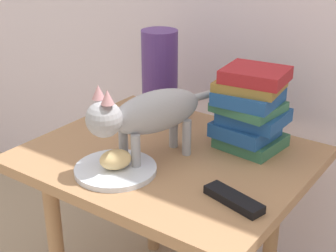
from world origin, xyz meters
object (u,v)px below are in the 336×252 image
object	(u,v)px
bread_roll	(116,159)
book_stack	(250,109)
tv_remote	(234,199)
side_table	(168,178)
cat	(147,114)
green_vase	(160,76)
plate	(116,170)

from	to	relation	value
bread_roll	book_stack	bearing A→B (deg)	58.38
bread_roll	tv_remote	distance (m)	0.31
side_table	cat	xyz separation A→B (m)	(-0.02, -0.07, 0.21)
side_table	green_vase	xyz separation A→B (m)	(-0.17, 0.19, 0.22)
side_table	plate	xyz separation A→B (m)	(-0.05, -0.16, 0.09)
side_table	tv_remote	world-z (taller)	tv_remote
book_stack	green_vase	distance (m)	0.33
cat	green_vase	world-z (taller)	green_vase
plate	green_vase	bearing A→B (deg)	108.68
plate	side_table	bearing A→B (deg)	74.35
bread_roll	side_table	bearing A→B (deg)	76.52
side_table	green_vase	world-z (taller)	green_vase
cat	book_stack	size ratio (longest dim) A/B	2.00
cat	tv_remote	distance (m)	0.31
side_table	tv_remote	xyz separation A→B (m)	(0.27, -0.12, 0.09)
bread_roll	tv_remote	world-z (taller)	bread_roll
bread_roll	green_vase	bearing A→B (deg)	109.25
plate	tv_remote	bearing A→B (deg)	7.83
cat	book_stack	world-z (taller)	book_stack
bread_roll	book_stack	size ratio (longest dim) A/B	0.35
book_stack	green_vase	xyz separation A→B (m)	(-0.33, 0.03, 0.03)
bread_roll	book_stack	xyz separation A→B (m)	(0.20, 0.33, 0.08)
side_table	bread_roll	size ratio (longest dim) A/B	9.23
plate	bread_roll	bearing A→B (deg)	-40.03
green_vase	tv_remote	distance (m)	0.55
side_table	plate	distance (m)	0.19
side_table	bread_roll	xyz separation A→B (m)	(-0.04, -0.17, 0.12)
plate	book_stack	bearing A→B (deg)	57.31
plate	green_vase	world-z (taller)	green_vase
bread_roll	cat	bearing A→B (deg)	77.53
side_table	cat	bearing A→B (deg)	-105.02
side_table	bread_roll	world-z (taller)	bread_roll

